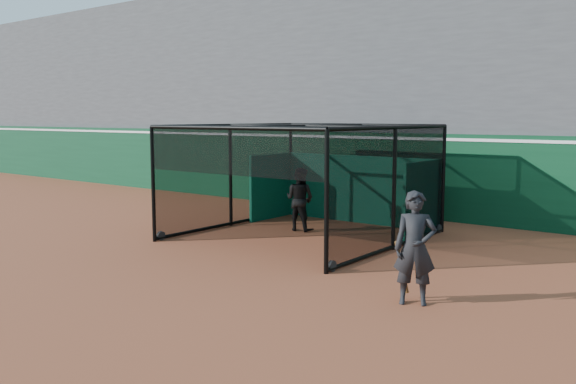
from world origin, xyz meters
The scene contains 6 objects.
ground centered at (0.00, 0.00, 0.00)m, with size 120.00×120.00×0.00m, color brown.
outfield_wall centered at (0.00, 8.50, 1.29)m, with size 50.00×0.50×2.50m.
grandstand centered at (0.00, 12.27, 4.48)m, with size 50.00×7.85×8.95m.
batting_cage centered at (-0.23, 4.02, 1.37)m, with size 5.07×5.50×2.76m.
batter centered at (-0.80, 4.60, 0.83)m, with size 0.81×0.63×1.66m, color black.
on_deck_player centered at (4.43, 0.60, 0.91)m, with size 0.79×0.69×1.83m.
Camera 1 is at (8.61, -8.16, 2.99)m, focal length 38.00 mm.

